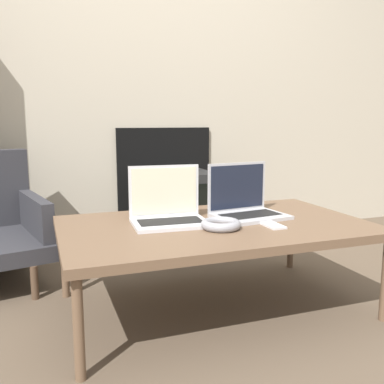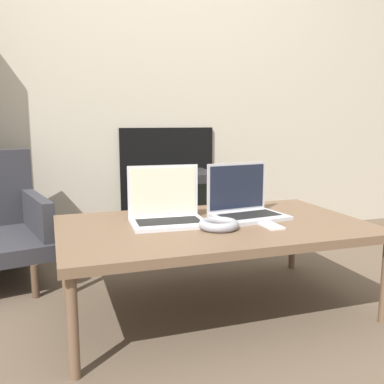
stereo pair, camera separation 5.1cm
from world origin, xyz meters
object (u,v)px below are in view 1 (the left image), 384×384
at_px(laptop_left, 168,210).
at_px(headphones, 221,224).
at_px(laptop_right, 245,205).
at_px(tv, 174,210).
at_px(phone, 271,225).

bearing_deg(laptop_left, headphones, -42.18).
height_order(laptop_right, tv, laptop_right).
height_order(laptop_left, headphones, laptop_left).
bearing_deg(headphones, laptop_left, 134.32).
distance_m(laptop_left, headphones, 0.25).
bearing_deg(laptop_right, phone, -91.43).
distance_m(headphones, tv, 1.10).
bearing_deg(phone, headphones, 173.27).
xyz_separation_m(laptop_right, tv, (-0.07, 0.90, -0.20)).
xyz_separation_m(laptop_left, laptop_right, (0.38, -0.00, 0.00)).
bearing_deg(phone, tv, 94.71).
xyz_separation_m(headphones, tv, (0.13, 1.08, -0.16)).
bearing_deg(laptop_right, tv, 86.84).
bearing_deg(phone, laptop_right, 96.11).
bearing_deg(tv, headphones, -97.08).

